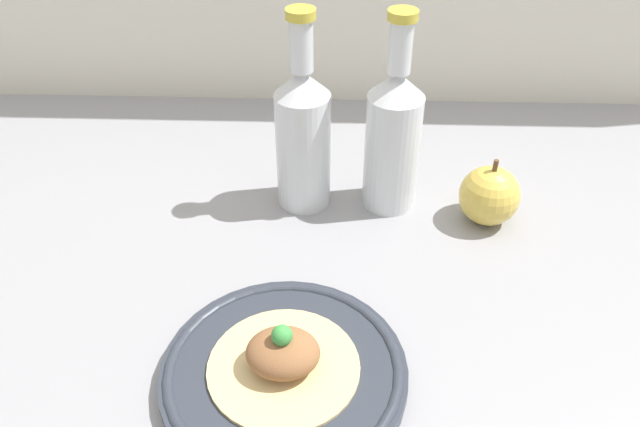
{
  "coord_description": "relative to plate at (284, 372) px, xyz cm",
  "views": [
    {
      "loc": [
        -4.46,
        -55.49,
        55.48
      ],
      "look_at": [
        -6.47,
        3.19,
        10.11
      ],
      "focal_mm": 35.0,
      "sensor_mm": 36.0,
      "label": 1
    }
  ],
  "objects": [
    {
      "name": "plated_food",
      "position": [
        0.0,
        0.0,
        2.5
      ],
      "size": [
        16.31,
        16.31,
        6.27
      ],
      "color": "#D6BC7F",
      "rests_on": "plate"
    },
    {
      "name": "cider_bottle_left",
      "position": [
        0.36,
        32.82,
        10.1
      ],
      "size": [
        7.74,
        7.74,
        28.89
      ],
      "color": "silver",
      "rests_on": "ground_plane"
    },
    {
      "name": "apple",
      "position": [
        26.58,
        28.91,
        3.03
      ],
      "size": [
        8.48,
        8.48,
        10.1
      ],
      "color": "gold",
      "rests_on": "ground_plane"
    },
    {
      "name": "ground_plane",
      "position": [
        9.78,
        13.22,
        -3.22
      ],
      "size": [
        180.0,
        110.0,
        4.0
      ],
      "primitive_type": "cube",
      "color": "gray"
    },
    {
      "name": "cider_bottle_right",
      "position": [
        12.86,
        32.82,
        10.1
      ],
      "size": [
        7.74,
        7.74,
        28.89
      ],
      "color": "silver",
      "rests_on": "ground_plane"
    },
    {
      "name": "plate",
      "position": [
        0.0,
        0.0,
        0.0
      ],
      "size": [
        26.54,
        26.54,
        2.29
      ],
      "color": "#2D333D",
      "rests_on": "ground_plane"
    }
  ]
}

